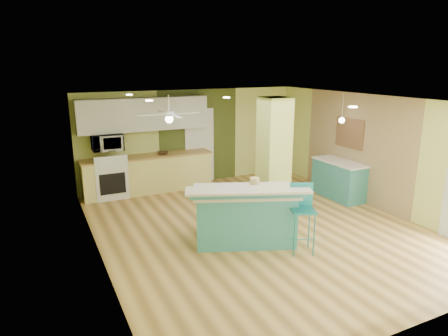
{
  "coord_description": "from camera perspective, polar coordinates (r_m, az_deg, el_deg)",
  "views": [
    {
      "loc": [
        -3.82,
        -6.32,
        3.15
      ],
      "look_at": [
        -0.55,
        0.4,
        1.19
      ],
      "focal_mm": 32.0,
      "sensor_mm": 36.0,
      "label": 1
    }
  ],
  "objects": [
    {
      "name": "peninsula",
      "position": [
        7.24,
        3.03,
        -6.65
      ],
      "size": [
        2.24,
        1.77,
        1.12
      ],
      "rotation": [
        0.0,
        0.0,
        -0.39
      ],
      "color": "teal",
      "rests_on": "floor"
    },
    {
      "name": "wall_left",
      "position": [
        6.65,
        -17.84,
        -2.64
      ],
      "size": [
        0.01,
        7.0,
        2.5
      ],
      "primitive_type": "cube",
      "color": "#D9E178",
      "rests_on": "floor"
    },
    {
      "name": "bar_stool",
      "position": [
        6.93,
        11.09,
        -5.43
      ],
      "size": [
        0.52,
        0.52,
        1.19
      ],
      "rotation": [
        0.0,
        0.0,
        -0.4
      ],
      "color": "teal",
      "rests_on": "floor"
    },
    {
      "name": "side_counter",
      "position": [
        10.0,
        16.03,
        -1.55
      ],
      "size": [
        0.59,
        1.4,
        0.9
      ],
      "color": "teal",
      "rests_on": "floor"
    },
    {
      "name": "kitchen_run",
      "position": [
        10.21,
        -10.73,
        -0.79
      ],
      "size": [
        3.25,
        0.63,
        0.94
      ],
      "color": "#EEE07C",
      "rests_on": "floor"
    },
    {
      "name": "ceiling",
      "position": [
        7.41,
        5.25,
        9.64
      ],
      "size": [
        6.0,
        7.0,
        0.01
      ],
      "primitive_type": "cube",
      "color": "white",
      "rests_on": "wall_back"
    },
    {
      "name": "wall_back",
      "position": [
        10.71,
        -4.64,
        4.43
      ],
      "size": [
        6.0,
        0.01,
        2.5
      ],
      "primitive_type": "cube",
      "color": "#D9E178",
      "rests_on": "floor"
    },
    {
      "name": "wood_panel",
      "position": [
        9.89,
        18.25,
        2.87
      ],
      "size": [
        0.02,
        3.4,
        2.5
      ],
      "primitive_type": "cube",
      "color": "#917553",
      "rests_on": "floor"
    },
    {
      "name": "wall_right",
      "position": [
        9.49,
        20.82,
        2.18
      ],
      "size": [
        0.01,
        7.0,
        2.5
      ],
      "primitive_type": "cube",
      "color": "#D9E178",
      "rests_on": "floor"
    },
    {
      "name": "pendant_lamp",
      "position": [
        9.66,
        16.48,
        6.57
      ],
      "size": [
        0.14,
        0.14,
        0.69
      ],
      "color": "white",
      "rests_on": "ceiling"
    },
    {
      "name": "ceiling_fan",
      "position": [
        8.82,
        -7.86,
        7.57
      ],
      "size": [
        1.41,
        1.41,
        0.61
      ],
      "color": "white",
      "rests_on": "ceiling"
    },
    {
      "name": "olive_accent",
      "position": [
        10.77,
        -3.62,
        4.5
      ],
      "size": [
        2.2,
        0.02,
        2.5
      ],
      "primitive_type": "cube",
      "color": "#465220",
      "rests_on": "floor"
    },
    {
      "name": "floor",
      "position": [
        8.03,
        4.83,
        -8.5
      ],
      "size": [
        6.0,
        7.0,
        0.01
      ],
      "primitive_type": "cube",
      "color": "olive",
      "rests_on": "ground"
    },
    {
      "name": "upper_cabinets",
      "position": [
        10.04,
        -11.32,
        7.54
      ],
      "size": [
        3.2,
        0.34,
        0.8
      ],
      "primitive_type": "cube",
      "color": "silver",
      "rests_on": "wall_back"
    },
    {
      "name": "stove",
      "position": [
        10.01,
        -15.96,
        -1.48
      ],
      "size": [
        0.76,
        0.66,
        1.08
      ],
      "color": "white",
      "rests_on": "floor"
    },
    {
      "name": "wall_front",
      "position": [
        5.11,
        25.83,
        -8.7
      ],
      "size": [
        6.0,
        0.01,
        2.5
      ],
      "primitive_type": "cube",
      "color": "#D9E178",
      "rests_on": "floor"
    },
    {
      "name": "microwave",
      "position": [
        9.81,
        -16.33,
        3.53
      ],
      "size": [
        0.7,
        0.48,
        0.39
      ],
      "primitive_type": "imported",
      "color": "white",
      "rests_on": "wall_back"
    },
    {
      "name": "canister",
      "position": [
        7.22,
        4.4,
        -2.13
      ],
      "size": [
        0.17,
        0.17,
        0.19
      ],
      "primitive_type": "cylinder",
      "color": "gold",
      "rests_on": "peninsula"
    },
    {
      "name": "wall_decor",
      "position": [
        9.96,
        17.5,
        4.77
      ],
      "size": [
        0.03,
        0.9,
        0.7
      ],
      "primitive_type": "cube",
      "color": "brown",
      "rests_on": "wood_panel"
    },
    {
      "name": "column",
      "position": [
        8.37,
        7.1,
        1.46
      ],
      "size": [
        0.55,
        0.55,
        2.5
      ],
      "primitive_type": "cube",
      "color": "#C6D161",
      "rests_on": "floor"
    },
    {
      "name": "interior_door",
      "position": [
        10.79,
        -3.54,
        3.17
      ],
      "size": [
        0.82,
        0.05,
        2.0
      ],
      "primitive_type": "cube",
      "color": "white",
      "rests_on": "floor"
    },
    {
      "name": "fruit_bowl",
      "position": [
        10.14,
        -8.75,
        2.13
      ],
      "size": [
        0.3,
        0.3,
        0.07
      ],
      "primitive_type": "imported",
      "rotation": [
        0.0,
        0.0,
        0.09
      ],
      "color": "#3C2618",
      "rests_on": "kitchen_run"
    }
  ]
}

